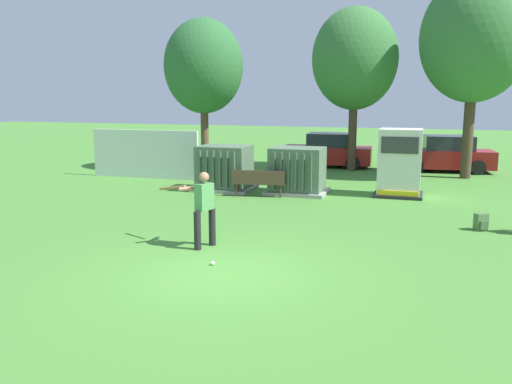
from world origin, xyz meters
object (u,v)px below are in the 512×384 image
Objects in this scene: park_bench at (259,181)px; backpack at (481,222)px; batter at (203,205)px; transformer_west at (224,169)px; generator_enclosure at (400,163)px; transformer_mid_west at (297,171)px; parked_car_left_of_center at (445,155)px; sports_ball at (213,263)px; parked_car_leftmost at (328,151)px.

park_bench is 7.34m from backpack.
transformer_west is at bearing 107.21° from batter.
transformer_west is 0.91× the size of generator_enclosure.
transformer_mid_west is 7.27m from batter.
parked_car_left_of_center is (7.79, 7.56, -0.04)m from transformer_west.
backpack is at bearing 30.00° from batter.
backpack reaches higher than sports_ball.
transformer_mid_west is 1.21× the size of batter.
backpack is at bearing -22.79° from transformer_west.
parked_car_left_of_center is (4.88, 15.86, 0.71)m from sports_ball.
batter reaches higher than backpack.
sports_ball is (-3.20, -9.00, -1.09)m from generator_enclosure.
generator_enclosure is at bearing -61.65° from parked_car_leftmost.
batter is 7.20m from backpack.
sports_ball is 16.61m from parked_car_left_of_center.
park_bench is 7.57m from sports_ball.
parked_car_leftmost is at bearing 91.74° from sports_ball.
park_bench is 8.44m from parked_car_leftmost.
parked_car_left_of_center reaches higher than backpack.
generator_enclosure is 0.53× the size of parked_car_left_of_center.
parked_car_leftmost is at bearing 118.32° from backpack.
parked_car_leftmost is at bearing 118.35° from generator_enclosure.
transformer_mid_west is at bearing 147.27° from backpack.
park_bench is at bearing 100.27° from sports_ball.
parked_car_left_of_center is at bearing 93.14° from backpack.
transformer_mid_west is 1.14× the size of park_bench.
batter is at bearing -84.21° from park_bench.
park_bench is (-1.11, -1.01, -0.25)m from transformer_mid_west.
backpack is 0.10× the size of parked_car_left_of_center.
transformer_west is at bearing -135.84° from parked_car_left_of_center.
transformer_mid_west is 7.39m from parked_car_leftmost.
park_bench is at bearing -95.90° from parked_car_leftmost.
batter is at bearing -150.00° from backpack.
transformer_west is 2.68m from transformer_mid_west.
transformer_west is 0.49× the size of parked_car_leftmost.
parked_car_leftmost is (0.87, 8.40, 0.22)m from park_bench.
transformer_west reaches higher than sports_ball.
generator_enclosure is at bearing 63.39° from batter.
transformer_mid_west is 3.50m from generator_enclosure.
transformer_west is 7.44m from batter.
backpack is (5.48, 4.76, 0.17)m from sports_ball.
sports_ball is (1.35, -7.43, -0.49)m from park_bench.
backpack is at bearing -61.68° from parked_car_leftmost.
generator_enclosure is 0.54× the size of parked_car_leftmost.
park_bench reaches higher than backpack.
batter is 19.33× the size of sports_ball.
sports_ball is at bearing -109.58° from generator_enclosure.
transformer_west reaches higher than backpack.
transformer_west is at bearing -107.91° from parked_car_leftmost.
parked_car_leftmost is at bearing 84.10° from park_bench.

